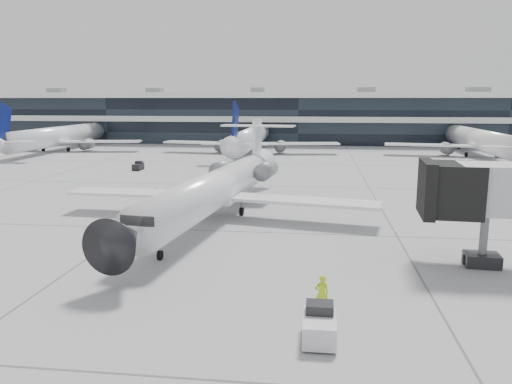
# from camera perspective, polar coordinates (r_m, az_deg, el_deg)

# --- Properties ---
(ground) EXTENTS (220.00, 220.00, 0.00)m
(ground) POSITION_cam_1_polar(r_m,az_deg,el_deg) (37.37, 0.47, -4.62)
(ground) COLOR gray
(ground) RESTS_ON ground
(terminal) EXTENTS (170.00, 22.00, 10.00)m
(terminal) POSITION_cam_1_polar(r_m,az_deg,el_deg) (117.99, 5.05, 8.23)
(terminal) COLOR black
(terminal) RESTS_ON ground
(bg_jet_left) EXTENTS (32.00, 40.00, 9.60)m
(bg_jet_left) POSITION_cam_1_polar(r_m,az_deg,el_deg) (103.70, -21.37, 4.45)
(bg_jet_left) COLOR white
(bg_jet_left) RESTS_ON ground
(bg_jet_center) EXTENTS (32.00, 40.00, 9.60)m
(bg_jet_center) POSITION_cam_1_polar(r_m,az_deg,el_deg) (92.15, -0.59, 4.50)
(bg_jet_center) COLOR white
(bg_jet_center) RESTS_ON ground
(bg_jet_right) EXTENTS (32.00, 40.00, 9.60)m
(bg_jet_right) POSITION_cam_1_polar(r_m,az_deg,el_deg) (95.52, 24.00, 3.80)
(bg_jet_right) COLOR white
(bg_jet_right) RESTS_ON ground
(regional_jet) EXTENTS (26.61, 33.21, 7.67)m
(regional_jet) POSITION_cam_1_polar(r_m,az_deg,el_deg) (41.41, -4.35, 0.57)
(regional_jet) COLOR white
(regional_jet) RESTS_ON ground
(ramp_worker) EXTENTS (0.75, 0.58, 1.82)m
(ramp_worker) POSITION_cam_1_polar(r_m,az_deg,el_deg) (23.83, 7.52, -11.44)
(ramp_worker) COLOR #B7DC17
(ramp_worker) RESTS_ON ground
(baggage_tug) EXTENTS (1.35, 2.28, 1.45)m
(baggage_tug) POSITION_cam_1_polar(r_m,az_deg,el_deg) (21.36, 7.25, -14.90)
(baggage_tug) COLOR silver
(baggage_tug) RESTS_ON ground
(traffic_cone) EXTENTS (0.39, 0.39, 0.57)m
(traffic_cone) POSITION_cam_1_polar(r_m,az_deg,el_deg) (54.32, -11.28, 0.28)
(traffic_cone) COLOR orange
(traffic_cone) RESTS_ON ground
(far_tug) EXTENTS (1.18, 1.95, 1.23)m
(far_tug) POSITION_cam_1_polar(r_m,az_deg,el_deg) (71.69, -13.31, 2.90)
(far_tug) COLOR black
(far_tug) RESTS_ON ground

